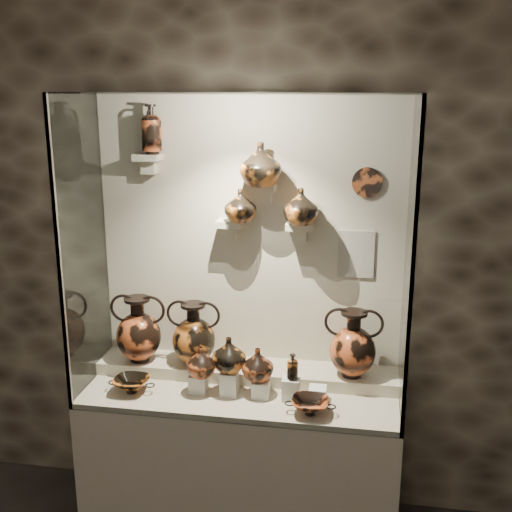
{
  "coord_description": "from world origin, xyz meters",
  "views": [
    {
      "loc": [
        0.61,
        -0.91,
        2.45
      ],
      "look_at": [
        0.08,
        2.21,
        1.58
      ],
      "focal_mm": 45.0,
      "sensor_mm": 36.0,
      "label": 1
    }
  ],
  "objects_px": {
    "ovoid_vase_b": "(261,164)",
    "ovoid_vase_c": "(301,206)",
    "amphora_right": "(353,343)",
    "ovoid_vase_a": "(240,206)",
    "kylix_right": "(310,405)",
    "lekythos_tall": "(151,126)",
    "amphora_left": "(139,329)",
    "jug_b": "(229,354)",
    "jug_a": "(201,362)",
    "jug_c": "(258,364)",
    "amphora_mid": "(194,334)",
    "kylix_left": "(132,384)",
    "lekythos_small": "(293,365)"
  },
  "relations": [
    {
      "from": "ovoid_vase_b",
      "to": "ovoid_vase_c",
      "type": "relative_size",
      "value": 1.18
    },
    {
      "from": "amphora_right",
      "to": "ovoid_vase_a",
      "type": "distance_m",
      "value": 0.95
    },
    {
      "from": "kylix_right",
      "to": "amphora_right",
      "type": "bearing_deg",
      "value": 65.35
    },
    {
      "from": "ovoid_vase_a",
      "to": "lekythos_tall",
      "type": "bearing_deg",
      "value": 159.35
    },
    {
      "from": "amphora_left",
      "to": "kylix_right",
      "type": "distance_m",
      "value": 1.08
    },
    {
      "from": "kylix_right",
      "to": "ovoid_vase_a",
      "type": "bearing_deg",
      "value": 143.95
    },
    {
      "from": "amphora_left",
      "to": "ovoid_vase_a",
      "type": "bearing_deg",
      "value": 0.21
    },
    {
      "from": "ovoid_vase_c",
      "to": "kylix_right",
      "type": "bearing_deg",
      "value": -91.9
    },
    {
      "from": "amphora_left",
      "to": "jug_b",
      "type": "bearing_deg",
      "value": -23.72
    },
    {
      "from": "jug_a",
      "to": "ovoid_vase_b",
      "type": "distance_m",
      "value": 1.08
    },
    {
      "from": "jug_a",
      "to": "ovoid_vase_b",
      "type": "xyz_separation_m",
      "value": [
        0.28,
        0.25,
        1.02
      ]
    },
    {
      "from": "ovoid_vase_a",
      "to": "jug_a",
      "type": "bearing_deg",
      "value": -139.12
    },
    {
      "from": "ovoid_vase_b",
      "to": "jug_c",
      "type": "bearing_deg",
      "value": -65.38
    },
    {
      "from": "amphora_mid",
      "to": "ovoid_vase_c",
      "type": "xyz_separation_m",
      "value": [
        0.58,
        0.05,
        0.73
      ]
    },
    {
      "from": "amphora_left",
      "to": "amphora_right",
      "type": "xyz_separation_m",
      "value": [
        1.2,
        0.0,
        -0.0
      ]
    },
    {
      "from": "amphora_right",
      "to": "kylix_right",
      "type": "relative_size",
      "value": 1.53
    },
    {
      "from": "kylix_left",
      "to": "ovoid_vase_b",
      "type": "bearing_deg",
      "value": 1.25
    },
    {
      "from": "amphora_left",
      "to": "jug_c",
      "type": "distance_m",
      "value": 0.74
    },
    {
      "from": "jug_c",
      "to": "ovoid_vase_a",
      "type": "relative_size",
      "value": 0.99
    },
    {
      "from": "amphora_right",
      "to": "ovoid_vase_c",
      "type": "bearing_deg",
      "value": -178.68
    },
    {
      "from": "lekythos_tall",
      "to": "ovoid_vase_b",
      "type": "xyz_separation_m",
      "value": [
        0.6,
        -0.05,
        -0.19
      ]
    },
    {
      "from": "kylix_left",
      "to": "ovoid_vase_b",
      "type": "xyz_separation_m",
      "value": [
        0.65,
        0.3,
        1.15
      ]
    },
    {
      "from": "kylix_right",
      "to": "lekythos_tall",
      "type": "distance_m",
      "value": 1.67
    },
    {
      "from": "amphora_mid",
      "to": "jug_b",
      "type": "bearing_deg",
      "value": -18.26
    },
    {
      "from": "jug_a",
      "to": "ovoid_vase_c",
      "type": "bearing_deg",
      "value": 8.03
    },
    {
      "from": "amphora_right",
      "to": "kylix_left",
      "type": "height_order",
      "value": "amphora_right"
    },
    {
      "from": "ovoid_vase_a",
      "to": "ovoid_vase_b",
      "type": "relative_size",
      "value": 0.79
    },
    {
      "from": "kylix_left",
      "to": "ovoid_vase_c",
      "type": "relative_size",
      "value": 1.28
    },
    {
      "from": "kylix_left",
      "to": "ovoid_vase_c",
      "type": "bearing_deg",
      "value": -3.29
    },
    {
      "from": "jug_a",
      "to": "lekythos_small",
      "type": "height_order",
      "value": "lekythos_small"
    },
    {
      "from": "jug_c",
      "to": "amphora_mid",
      "type": "bearing_deg",
      "value": 165.68
    },
    {
      "from": "jug_c",
      "to": "ovoid_vase_b",
      "type": "relative_size",
      "value": 0.78
    },
    {
      "from": "amphora_mid",
      "to": "lekythos_tall",
      "type": "bearing_deg",
      "value": 178.11
    },
    {
      "from": "amphora_mid",
      "to": "jug_c",
      "type": "xyz_separation_m",
      "value": [
        0.39,
        -0.18,
        -0.07
      ]
    },
    {
      "from": "lekythos_small",
      "to": "ovoid_vase_b",
      "type": "distance_m",
      "value": 1.05
    },
    {
      "from": "amphora_right",
      "to": "lekythos_tall",
      "type": "relative_size",
      "value": 1.26
    },
    {
      "from": "amphora_right",
      "to": "kylix_left",
      "type": "xyz_separation_m",
      "value": [
        -1.16,
        -0.26,
        -0.21
      ]
    },
    {
      "from": "amphora_left",
      "to": "ovoid_vase_a",
      "type": "xyz_separation_m",
      "value": [
        0.58,
        0.07,
        0.72
      ]
    },
    {
      "from": "ovoid_vase_a",
      "to": "kylix_left",
      "type": "bearing_deg",
      "value": -166.9
    },
    {
      "from": "kylix_left",
      "to": "ovoid_vase_a",
      "type": "relative_size",
      "value": 1.37
    },
    {
      "from": "lekythos_small",
      "to": "ovoid_vase_b",
      "type": "relative_size",
      "value": 0.7
    },
    {
      "from": "jug_b",
      "to": "ovoid_vase_a",
      "type": "height_order",
      "value": "ovoid_vase_a"
    },
    {
      "from": "amphora_right",
      "to": "ovoid_vase_c",
      "type": "relative_size",
      "value": 1.94
    },
    {
      "from": "amphora_left",
      "to": "ovoid_vase_c",
      "type": "height_order",
      "value": "ovoid_vase_c"
    },
    {
      "from": "jug_c",
      "to": "lekythos_small",
      "type": "xyz_separation_m",
      "value": [
        0.19,
        -0.02,
        0.02
      ]
    },
    {
      "from": "kylix_left",
      "to": "ovoid_vase_b",
      "type": "relative_size",
      "value": 1.09
    },
    {
      "from": "amphora_right",
      "to": "kylix_right",
      "type": "xyz_separation_m",
      "value": [
        -0.2,
        -0.33,
        -0.21
      ]
    },
    {
      "from": "jug_a",
      "to": "ovoid_vase_a",
      "type": "xyz_separation_m",
      "value": [
        0.17,
        0.27,
        0.79
      ]
    },
    {
      "from": "amphora_left",
      "to": "ovoid_vase_c",
      "type": "bearing_deg",
      "value": -2.53
    },
    {
      "from": "amphora_mid",
      "to": "ovoid_vase_b",
      "type": "distance_m",
      "value": 1.02
    }
  ]
}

